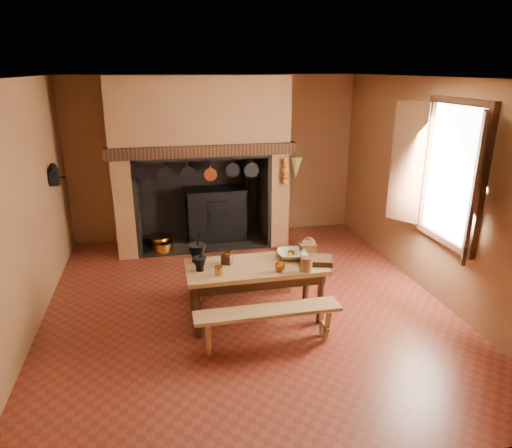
{
  "coord_description": "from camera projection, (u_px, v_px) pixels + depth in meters",
  "views": [
    {
      "loc": [
        -1.0,
        -5.14,
        2.91
      ],
      "look_at": [
        0.19,
        0.3,
        0.99
      ],
      "focal_mm": 32.0,
      "sensor_mm": 36.0,
      "label": 1
    }
  ],
  "objects": [
    {
      "name": "hanging_pans",
      "position": [
        202.0,
        173.0,
        7.06
      ],
      "size": [
        1.92,
        0.29,
        0.27
      ],
      "color": "black",
      "rests_on": "chimney_breast"
    },
    {
      "name": "work_table",
      "position": [
        256.0,
        273.0,
        5.4
      ],
      "size": [
        1.63,
        0.72,
        0.71
      ],
      "color": "#A9784D",
      "rests_on": "floor"
    },
    {
      "name": "bench_back",
      "position": [
        246.0,
        273.0,
        6.05
      ],
      "size": [
        1.52,
        0.27,
        0.43
      ],
      "color": "#A9784D",
      "rests_on": "floor"
    },
    {
      "name": "wall_front",
      "position": [
        328.0,
        317.0,
        2.9
      ],
      "size": [
        5.0,
        0.02,
        2.8
      ],
      "primitive_type": "cube",
      "color": "brown",
      "rests_on": "floor"
    },
    {
      "name": "ceiling",
      "position": [
        245.0,
        78.0,
        4.99
      ],
      "size": [
        5.5,
        5.5,
        0.0
      ],
      "primitive_type": "plane",
      "rotation": [
        3.14,
        0.0,
        0.0
      ],
      "color": "silver",
      "rests_on": "back_wall"
    },
    {
      "name": "brass_mug_a",
      "position": [
        219.0,
        271.0,
        5.09
      ],
      "size": [
        0.1,
        0.1,
        0.1
      ],
      "primitive_type": "cylinder",
      "rotation": [
        0.0,
        0.0,
        0.22
      ],
      "color": "#BB7F2B",
      "rests_on": "work_table"
    },
    {
      "name": "brass_mug_b",
      "position": [
        291.0,
        255.0,
        5.53
      ],
      "size": [
        0.1,
        0.1,
        0.09
      ],
      "primitive_type": "cylinder",
      "rotation": [
        0.0,
        0.0,
        0.18
      ],
      "color": "#BB7F2B",
      "rests_on": "work_table"
    },
    {
      "name": "onion_string",
      "position": [
        285.0,
        171.0,
        7.32
      ],
      "size": [
        0.12,
        0.1,
        0.46
      ],
      "primitive_type": null,
      "color": "#B36321",
      "rests_on": "chimney_breast"
    },
    {
      "name": "glass_jar",
      "position": [
        305.0,
        260.0,
        5.33
      ],
      "size": [
        0.1,
        0.1,
        0.14
      ],
      "primitive_type": "cylinder",
      "rotation": [
        0.0,
        0.0,
        -0.19
      ],
      "color": "beige",
      "rests_on": "work_table"
    },
    {
      "name": "back_wall",
      "position": [
        215.0,
        158.0,
        7.98
      ],
      "size": [
        5.0,
        0.02,
        2.8
      ],
      "primitive_type": "cube",
      "color": "brown",
      "rests_on": "floor"
    },
    {
      "name": "coffee_grinder",
      "position": [
        227.0,
        258.0,
        5.38
      ],
      "size": [
        0.17,
        0.15,
        0.18
      ],
      "rotation": [
        0.0,
        0.0,
        -0.41
      ],
      "color": "#3A2112",
      "rests_on": "work_table"
    },
    {
      "name": "hearth_pans",
      "position": [
        160.0,
        243.0,
        7.7
      ],
      "size": [
        0.51,
        0.62,
        0.2
      ],
      "color": "#BB7F2B",
      "rests_on": "floor"
    },
    {
      "name": "bench_front",
      "position": [
        268.0,
        319.0,
        4.92
      ],
      "size": [
        1.6,
        0.28,
        0.45
      ],
      "color": "#A9784D",
      "rests_on": "floor"
    },
    {
      "name": "wooden_tray",
      "position": [
        316.0,
        260.0,
        5.41
      ],
      "size": [
        0.44,
        0.37,
        0.06
      ],
      "primitive_type": "cube",
      "rotation": [
        0.0,
        0.0,
        -0.31
      ],
      "color": "#3A2112",
      "rests_on": "work_table"
    },
    {
      "name": "chimney_breast",
      "position": [
        200.0,
        139.0,
        7.38
      ],
      "size": [
        2.95,
        0.96,
        2.8
      ],
      "color": "brown",
      "rests_on": "floor"
    },
    {
      "name": "wall_right",
      "position": [
        433.0,
        189.0,
        5.95
      ],
      "size": [
        0.02,
        5.5,
        2.8
      ],
      "primitive_type": "cube",
      "color": "brown",
      "rests_on": "floor"
    },
    {
      "name": "mortar_small",
      "position": [
        200.0,
        263.0,
        5.19
      ],
      "size": [
        0.16,
        0.16,
        0.27
      ],
      "rotation": [
        0.0,
        0.0,
        0.3
      ],
      "color": "black",
      "rests_on": "work_table"
    },
    {
      "name": "mixing_bowl",
      "position": [
        291.0,
        254.0,
        5.55
      ],
      "size": [
        0.39,
        0.39,
        0.09
      ],
      "primitive_type": "imported",
      "rotation": [
        0.0,
        0.0,
        -0.13
      ],
      "color": "beige",
      "rests_on": "work_table"
    },
    {
      "name": "stoneware_crock",
      "position": [
        307.0,
        264.0,
        5.18
      ],
      "size": [
        0.17,
        0.17,
        0.16
      ],
      "primitive_type": "cylinder",
      "rotation": [
        0.0,
        0.0,
        -0.4
      ],
      "color": "brown",
      "rests_on": "work_table"
    },
    {
      "name": "floor",
      "position": [
        246.0,
        305.0,
        5.9
      ],
      "size": [
        5.5,
        5.5,
        0.0
      ],
      "primitive_type": "plane",
      "color": "maroon",
      "rests_on": "ground"
    },
    {
      "name": "wicker_basket",
      "position": [
        308.0,
        247.0,
        5.7
      ],
      "size": [
        0.23,
        0.17,
        0.21
      ],
      "rotation": [
        0.0,
        0.0,
        -0.06
      ],
      "color": "#4E2C17",
      "rests_on": "work_table"
    },
    {
      "name": "iron_range",
      "position": [
        217.0,
        213.0,
        7.99
      ],
      "size": [
        1.12,
        0.55,
        1.6
      ],
      "color": "black",
      "rests_on": "floor"
    },
    {
      "name": "wall_left",
      "position": [
        19.0,
        214.0,
        4.94
      ],
      "size": [
        0.02,
        5.5,
        2.8
      ],
      "primitive_type": "cube",
      "color": "brown",
      "rests_on": "floor"
    },
    {
      "name": "brass_cup",
      "position": [
        280.0,
        268.0,
        5.18
      ],
      "size": [
        0.14,
        0.14,
        0.09
      ],
      "primitive_type": "imported",
      "rotation": [
        0.0,
        0.0,
        -0.21
      ],
      "color": "#BB7F2B",
      "rests_on": "work_table"
    },
    {
      "name": "mortar_large",
      "position": [
        197.0,
        252.0,
        5.42
      ],
      "size": [
        0.22,
        0.22,
        0.37
      ],
      "rotation": [
        0.0,
        0.0,
        0.4
      ],
      "color": "black",
      "rests_on": "work_table"
    },
    {
      "name": "window",
      "position": [
        444.0,
        174.0,
        5.45
      ],
      "size": [
        0.39,
        1.75,
        1.76
      ],
      "color": "white",
      "rests_on": "wall_right"
    },
    {
      "name": "herb_bunch",
      "position": [
        296.0,
        168.0,
        7.34
      ],
      "size": [
        0.2,
        0.2,
        0.35
      ],
      "primitive_type": "cone",
      "rotation": [
        3.14,
        0.0,
        0.0
      ],
      "color": "brown",
      "rests_on": "chimney_breast"
    },
    {
      "name": "wall_coffee_mill",
      "position": [
        54.0,
        173.0,
        6.35
      ],
      "size": [
        0.23,
        0.16,
        0.31
      ],
      "color": "black",
      "rests_on": "wall_left"
    }
  ]
}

